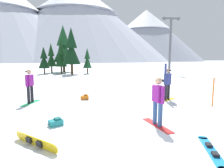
% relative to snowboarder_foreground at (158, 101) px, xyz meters
% --- Properties ---
extents(ground_plane, '(800.00, 800.00, 0.00)m').
position_rel_snowboarder_foreground_xyz_m(ground_plane, '(-1.89, -0.33, -0.88)').
color(ground_plane, white).
extents(snowboarder_foreground, '(0.61, 1.61, 1.68)m').
position_rel_snowboarder_foreground_xyz_m(snowboarder_foreground, '(0.00, 0.00, 0.00)').
color(snowboarder_foreground, red).
rests_on(snowboarder_foreground, ground_plane).
extents(snowboarder_midground, '(0.66, 1.55, 1.77)m').
position_rel_snowboarder_foreground_xyz_m(snowboarder_midground, '(-5.38, 4.09, 0.06)').
color(snowboarder_midground, '#19B259').
rests_on(snowboarder_midground, ground_plane).
extents(snowboarder_background, '(1.42, 1.18, 2.06)m').
position_rel_snowboarder_foreground_xyz_m(snowboarder_background, '(2.03, 3.87, 0.10)').
color(snowboarder_background, yellow).
rests_on(snowboarder_background, ground_plane).
extents(loose_snowboard_near_left, '(1.37, 1.17, 0.26)m').
position_rel_snowboarder_foreground_xyz_m(loose_snowboard_near_left, '(-3.75, -1.11, -0.75)').
color(loose_snowboard_near_left, yellow).
rests_on(loose_snowboard_near_left, ground_plane).
extents(loose_snowboard_far_spare, '(0.84, 1.88, 0.09)m').
position_rel_snowboarder_foreground_xyz_m(loose_snowboard_far_spare, '(0.68, -1.95, -0.86)').
color(loose_snowboard_far_spare, '#1E8CD8').
rests_on(loose_snowboard_far_spare, ground_plane).
extents(backpack_orange, '(0.54, 0.34, 0.31)m').
position_rel_snowboarder_foreground_xyz_m(backpack_orange, '(-2.57, 4.64, -0.74)').
color(backpack_orange, orange).
rests_on(backpack_orange, ground_plane).
extents(backpack_teal, '(0.55, 0.50, 0.27)m').
position_rel_snowboarder_foreground_xyz_m(backpack_teal, '(-3.48, 0.44, -0.76)').
color(backpack_teal, '#1E7A7F').
rests_on(backpack_teal, ground_plane).
extents(trail_marker_pole, '(0.06, 0.06, 1.41)m').
position_rel_snowboarder_foreground_xyz_m(trail_marker_pole, '(3.64, 2.24, -0.18)').
color(trail_marker_pole, orange).
rests_on(trail_marker_pole, ground_plane).
extents(pine_tree_short, '(1.43, 1.43, 4.16)m').
position_rel_snowboarder_foreground_xyz_m(pine_tree_short, '(-2.49, 24.96, 1.38)').
color(pine_tree_short, '#472D19').
rests_on(pine_tree_short, ground_plane).
extents(pine_tree_slender, '(1.72, 1.72, 4.26)m').
position_rel_snowboarder_foreground_xyz_m(pine_tree_slender, '(-9.22, 24.49, 1.44)').
color(pine_tree_slender, '#472D19').
rests_on(pine_tree_slender, ground_plane).
extents(pine_tree_leaning, '(1.68, 1.68, 5.06)m').
position_rel_snowboarder_foreground_xyz_m(pine_tree_leaning, '(-8.64, 27.38, 1.87)').
color(pine_tree_leaning, '#472D19').
rests_on(pine_tree_leaning, ground_plane).
extents(pine_tree_tall, '(2.67, 2.67, 7.10)m').
position_rel_snowboarder_foreground_xyz_m(pine_tree_tall, '(-4.85, 23.34, 2.99)').
color(pine_tree_tall, '#472D19').
rests_on(pine_tree_tall, ground_plane).
extents(pine_tree_young, '(3.69, 3.69, 8.39)m').
position_rel_snowboarder_foreground_xyz_m(pine_tree_young, '(-6.75, 29.10, 3.69)').
color(pine_tree_young, '#472D19').
rests_on(pine_tree_young, ground_plane).
extents(pine_tree_broad, '(1.87, 1.87, 5.30)m').
position_rel_snowboarder_foreground_xyz_m(pine_tree_broad, '(-6.69, 25.18, 2.00)').
color(pine_tree_broad, '#472D19').
rests_on(pine_tree_broad, ground_plane).
extents(ski_lift_tower, '(2.86, 0.36, 8.82)m').
position_rel_snowboarder_foreground_xyz_m(ski_lift_tower, '(10.58, 22.70, 4.14)').
color(ski_lift_tower, '#595B60').
rests_on(ski_lift_tower, ground_plane).
extents(peak_west_ridge, '(176.85, 176.85, 78.94)m').
position_rel_snowboarder_foreground_xyz_m(peak_west_ridge, '(-86.01, 193.03, 40.36)').
color(peak_west_ridge, '#B2B7C6').
rests_on(peak_west_ridge, ground_plane).
extents(peak_central_summit, '(209.06, 209.06, 88.02)m').
position_rel_snowboarder_foreground_xyz_m(peak_central_summit, '(-14.03, 220.89, 45.10)').
color(peak_central_summit, '#B2B7C6').
rests_on(peak_central_summit, ground_plane).
extents(peak_east_ridge, '(144.84, 144.84, 66.56)m').
position_rel_snowboarder_foreground_xyz_m(peak_east_ridge, '(73.90, 239.84, 33.89)').
color(peak_east_ridge, '#9EA3B2').
rests_on(peak_east_ridge, ground_plane).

